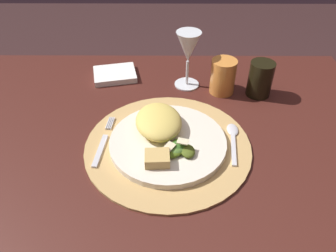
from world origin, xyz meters
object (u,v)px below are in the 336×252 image
Objects in this scene: fork at (103,143)px; napkin at (115,74)px; dark_tumbler at (260,79)px; amber_tumbler at (223,76)px; dining_table at (143,177)px; dinner_plate at (168,142)px; spoon at (233,136)px; wine_glass at (188,49)px.

napkin is at bearing 92.21° from fork.
dark_tumbler is at bearing 28.22° from fork.
fork is 1.77× the size of amber_tumbler.
fork is at bearing -166.51° from dining_table.
dinner_plate is 1.87× the size of spoon.
fork is 0.30m from spoon.
spoon reaches higher than dining_table.
wine_glass reaches higher than dining_table.
dining_table is 8.53× the size of spoon.
spoon is 0.21m from dark_tumbler.
fork is 1.75× the size of dark_tumbler.
spoon is 1.46× the size of dark_tumbler.
wine_glass reaches higher than dark_tumbler.
dark_tumbler is (0.25, 0.22, 0.04)m from dinner_plate.
fork is at bearing -87.79° from napkin.
dining_table is 0.33m from napkin.
dinner_plate is at bearing -18.93° from dining_table.
fork is 0.38m from amber_tumbler.
spoon is 1.16× the size of napkin.
napkin is at bearing 138.39° from spoon.
spoon is at bearing -41.61° from napkin.
dinner_plate is 2.75× the size of amber_tumbler.
dining_table is at bearing -178.65° from spoon.
dining_table is 0.26m from spoon.
napkin reaches higher than fork.
wine_glass is 1.67× the size of amber_tumbler.
dark_tumbler is (0.31, 0.19, 0.18)m from dining_table.
spoon is (0.30, 0.03, -0.00)m from fork.
spoon is at bearing 1.35° from dining_table.
napkin is 0.24m from wine_glass.
wine_glass is at bearing 166.82° from dark_tumbler.
dinner_plate reaches higher than dining_table.
napkin is (-0.09, 0.28, 0.14)m from dining_table.
fork is at bearing -142.80° from amber_tumbler.
wine_glass is (0.12, 0.24, 0.24)m from dining_table.
wine_glass is at bearing 78.50° from dinner_plate.
dark_tumbler is (0.10, 0.19, 0.04)m from spoon.
napkin is (-0.16, 0.30, -0.01)m from dinner_plate.
dark_tumbler is at bearing -13.18° from wine_glass.
fork is 0.30m from napkin.
dinner_plate is 1.64× the size of wine_glass.
amber_tumbler is at bearing 172.53° from dark_tumbler.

